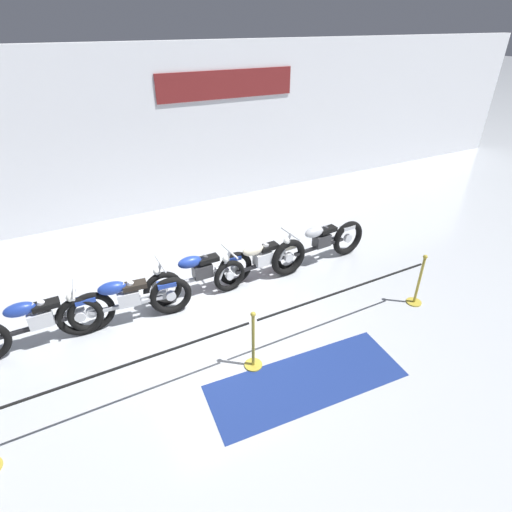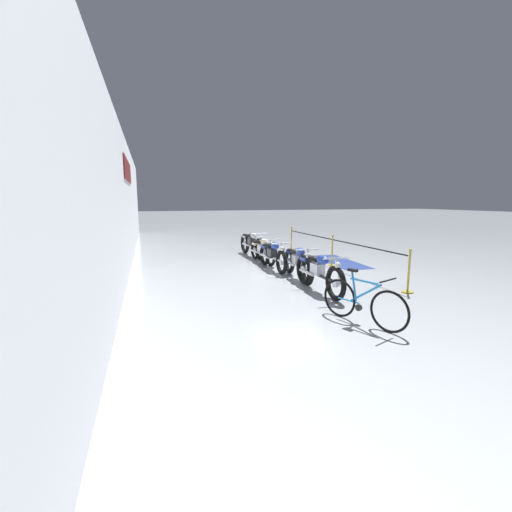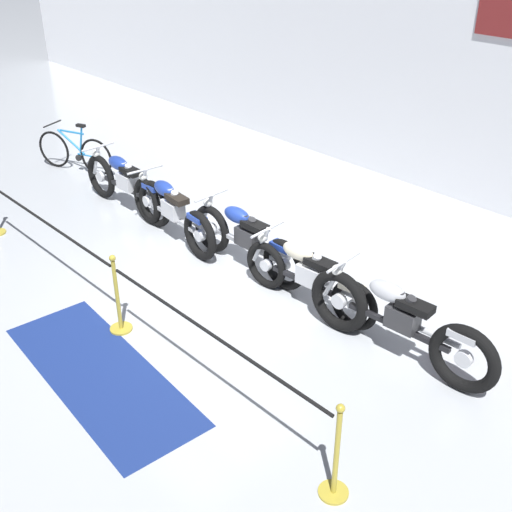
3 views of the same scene
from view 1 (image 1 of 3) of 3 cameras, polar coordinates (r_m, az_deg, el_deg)
The scene contains 11 objects.
ground_plane at distance 7.38m, azimuth -6.14°, elevation -8.38°, with size 120.00×120.00×0.00m, color #B2B7BC.
back_wall at distance 11.00m, azimuth -17.37°, elevation 16.13°, with size 28.00×0.29×4.20m.
motorcycle_blue_0 at distance 7.31m, azimuth -28.73°, elevation -8.32°, with size 2.36×0.62×0.97m.
motorcycle_blue_1 at distance 7.24m, azimuth -18.12°, elevation -6.18°, with size 2.28×0.62×0.96m.
motorcycle_blue_2 at distance 7.66m, azimuth -8.04°, elevation -2.57°, with size 2.21×0.62×0.94m.
motorcycle_cream_3 at distance 8.02m, azimuth 0.60°, elevation -0.65°, with size 2.11×0.62×0.91m.
motorcycle_silver_4 at distance 8.65m, azimuth 9.03°, elevation 1.66°, with size 2.45×0.62×0.99m.
stanchion_far_left at distance 5.64m, azimuth -12.74°, elevation -14.59°, with size 7.07×0.28×1.05m.
stanchion_mid_left at distance 6.18m, azimuth -0.39°, elevation -13.06°, with size 0.28×0.28×1.05m.
stanchion_mid_right at distance 8.00m, azimuth 22.08°, elevation -4.16°, with size 0.28×0.28×1.05m.
floor_banner at distance 6.27m, azimuth 7.25°, elevation -17.24°, with size 2.96×1.05×0.01m, color navy.
Camera 1 is at (-1.95, -5.40, 4.64)m, focal length 28.00 mm.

